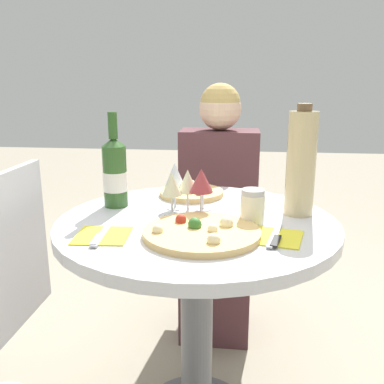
% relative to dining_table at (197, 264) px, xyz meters
% --- Properties ---
extents(dining_table, '(0.90, 0.90, 0.76)m').
position_rel_dining_table_xyz_m(dining_table, '(0.00, 0.00, 0.00)').
color(dining_table, slate).
rests_on(dining_table, ground_plane).
extents(chair_behind_diner, '(0.37, 0.37, 0.92)m').
position_rel_dining_table_xyz_m(chair_behind_diner, '(0.03, 0.81, -0.16)').
color(chair_behind_diner, silver).
rests_on(chair_behind_diner, ground_plane).
extents(seated_diner, '(0.37, 0.43, 1.18)m').
position_rel_dining_table_xyz_m(seated_diner, '(0.03, 0.67, -0.07)').
color(seated_diner, '#512D33').
rests_on(seated_diner, ground_plane).
extents(pizza_large, '(0.34, 0.34, 0.05)m').
position_rel_dining_table_xyz_m(pizza_large, '(0.03, -0.15, 0.17)').
color(pizza_large, '#DBB26B').
rests_on(pizza_large, dining_table).
extents(pizza_small_far, '(0.25, 0.25, 0.05)m').
position_rel_dining_table_xyz_m(pizza_small_far, '(-0.05, 0.29, 0.17)').
color(pizza_small_far, '#DBB26B').
rests_on(pizza_small_far, dining_table).
extents(wine_bottle, '(0.08, 0.08, 0.33)m').
position_rel_dining_table_xyz_m(wine_bottle, '(-0.30, 0.12, 0.28)').
color(wine_bottle, '#2D5623').
rests_on(wine_bottle, dining_table).
extents(tall_carafe, '(0.09, 0.09, 0.36)m').
position_rel_dining_table_xyz_m(tall_carafe, '(0.33, 0.10, 0.33)').
color(tall_carafe, tan).
rests_on(tall_carafe, dining_table).
extents(sugar_shaker, '(0.07, 0.07, 0.11)m').
position_rel_dining_table_xyz_m(sugar_shaker, '(0.17, -0.02, 0.21)').
color(sugar_shaker, silver).
rests_on(sugar_shaker, dining_table).
extents(wine_glass_front_left, '(0.07, 0.07, 0.15)m').
position_rel_dining_table_xyz_m(wine_glass_front_left, '(-0.09, 0.04, 0.26)').
color(wine_glass_front_left, silver).
rests_on(wine_glass_front_left, dining_table).
extents(wine_glass_front_right, '(0.08, 0.08, 0.16)m').
position_rel_dining_table_xyz_m(wine_glass_front_right, '(0.01, 0.04, 0.27)').
color(wine_glass_front_right, silver).
rests_on(wine_glass_front_right, dining_table).
extents(wine_glass_center, '(0.07, 0.07, 0.15)m').
position_rel_dining_table_xyz_m(wine_glass_center, '(-0.04, 0.08, 0.26)').
color(wine_glass_center, silver).
rests_on(wine_glass_center, dining_table).
extents(wine_glass_back_right, '(0.06, 0.06, 0.13)m').
position_rel_dining_table_xyz_m(wine_glass_back_right, '(0.01, 0.11, 0.25)').
color(wine_glass_back_right, silver).
rests_on(wine_glass_back_right, dining_table).
extents(wine_glass_back_left, '(0.07, 0.07, 0.16)m').
position_rel_dining_table_xyz_m(wine_glass_back_left, '(-0.09, 0.11, 0.27)').
color(wine_glass_back_left, silver).
rests_on(wine_glass_back_left, dining_table).
extents(place_setting_left, '(0.16, 0.19, 0.01)m').
position_rel_dining_table_xyz_m(place_setting_left, '(-0.25, -0.18, 0.16)').
color(place_setting_left, yellow).
rests_on(place_setting_left, dining_table).
extents(place_setting_right, '(0.18, 0.19, 0.01)m').
position_rel_dining_table_xyz_m(place_setting_right, '(0.23, -0.14, 0.16)').
color(place_setting_right, yellow).
rests_on(place_setting_right, dining_table).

